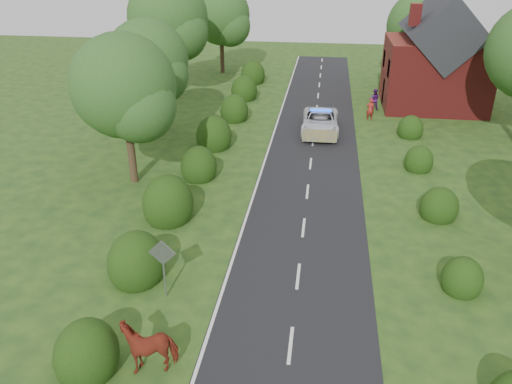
# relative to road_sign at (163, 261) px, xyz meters

# --- Properties ---
(ground) EXTENTS (120.00, 120.00, 0.00)m
(ground) POSITION_rel_road_sign_xyz_m (5.00, -2.00, -1.65)
(ground) COLOR #213F19
(road) EXTENTS (6.00, 70.00, 0.02)m
(road) POSITION_rel_road_sign_xyz_m (5.00, 13.00, -1.64)
(road) COLOR black
(road) RESTS_ON ground
(road_markings) EXTENTS (4.96, 70.00, 0.01)m
(road_markings) POSITION_rel_road_sign_xyz_m (3.40, 10.93, -1.63)
(road_markings) COLOR white
(road_markings) RESTS_ON road
(hedgerow_left) EXTENTS (2.75, 50.41, 3.00)m
(hedgerow_left) POSITION_rel_road_sign_xyz_m (-1.51, 9.69, -0.91)
(hedgerow_left) COLOR black
(hedgerow_left) RESTS_ON ground
(hedgerow_right) EXTENTS (2.10, 45.78, 2.10)m
(hedgerow_right) POSITION_rel_road_sign_xyz_m (11.60, 9.21, -1.10)
(hedgerow_right) COLOR black
(hedgerow_right) RESTS_ON ground
(tree_left_a) EXTENTS (5.74, 5.60, 8.38)m
(tree_left_a) POSITION_rel_road_sign_xyz_m (-4.75, 9.86, 3.69)
(tree_left_a) COLOR #332316
(tree_left_a) RESTS_ON ground
(tree_left_b) EXTENTS (5.74, 5.60, 8.07)m
(tree_left_b) POSITION_rel_road_sign_xyz_m (-6.25, 17.86, 3.39)
(tree_left_b) COLOR #332316
(tree_left_b) RESTS_ON ground
(tree_left_c) EXTENTS (6.97, 6.80, 10.22)m
(tree_left_c) POSITION_rel_road_sign_xyz_m (-7.70, 27.83, 4.88)
(tree_left_c) COLOR #332316
(tree_left_c) RESTS_ON ground
(tree_left_d) EXTENTS (6.15, 6.00, 8.89)m
(tree_left_d) POSITION_rel_road_sign_xyz_m (-5.23, 37.85, 3.98)
(tree_left_d) COLOR #332316
(tree_left_d) RESTS_ON ground
(tree_right_c) EXTENTS (6.15, 6.00, 8.58)m
(tree_right_c) POSITION_rel_road_sign_xyz_m (14.27, 35.85, 3.69)
(tree_right_c) COLOR #332316
(tree_right_c) RESTS_ON ground
(road_sign) EXTENTS (1.06, 0.08, 2.53)m
(road_sign) POSITION_rel_road_sign_xyz_m (0.00, 0.00, 0.00)
(road_sign) COLOR gray
(road_sign) RESTS_ON ground
(house) EXTENTS (8.00, 7.40, 9.17)m
(house) POSITION_rel_road_sign_xyz_m (14.49, 28.00, 2.13)
(house) COLOR maroon
(house) RESTS_ON ground
(cow) EXTENTS (2.33, 1.78, 1.47)m
(cow) POSITION_rel_road_sign_xyz_m (0.58, -3.44, -0.92)
(cow) COLOR maroon
(cow) RESTS_ON ground
(police_van) EXTENTS (2.67, 5.75, 1.72)m
(police_van) POSITION_rel_road_sign_xyz_m (5.40, 20.08, -0.86)
(police_van) COLOR silver
(police_van) RESTS_ON ground
(pedestrian_red) EXTENTS (0.66, 0.46, 1.71)m
(pedestrian_red) POSITION_rel_road_sign_xyz_m (9.17, 23.51, -0.80)
(pedestrian_red) COLOR maroon
(pedestrian_red) RESTS_ON ground
(pedestrian_purple) EXTENTS (0.93, 0.76, 1.76)m
(pedestrian_purple) POSITION_rel_road_sign_xyz_m (9.69, 26.33, -0.77)
(pedestrian_purple) COLOR #46155C
(pedestrian_purple) RESTS_ON ground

